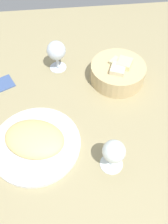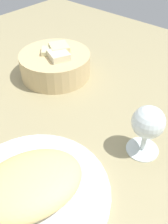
# 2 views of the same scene
# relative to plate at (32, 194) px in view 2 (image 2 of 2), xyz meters

# --- Properties ---
(ground_plane) EXTENTS (1.40, 1.40, 0.02)m
(ground_plane) POSITION_rel_plate_xyz_m (0.12, 0.09, -0.02)
(ground_plane) COLOR tan
(plate) EXTENTS (0.27, 0.27, 0.01)m
(plate) POSITION_rel_plate_xyz_m (0.00, 0.00, 0.00)
(plate) COLOR white
(plate) RESTS_ON ground_plane
(omelette) EXTENTS (0.22, 0.19, 0.05)m
(omelette) POSITION_rel_plate_xyz_m (0.00, 0.00, 0.03)
(omelette) COLOR #E8CC7F
(omelette) RESTS_ON plate
(bread_basket) EXTENTS (0.20, 0.20, 0.09)m
(bread_basket) POSITION_rel_plate_xyz_m (0.30, 0.25, 0.03)
(bread_basket) COLOR #D0B47E
(bread_basket) RESTS_ON ground_plane
(wine_glass_near) EXTENTS (0.07, 0.07, 0.11)m
(wine_glass_near) POSITION_rel_plate_xyz_m (0.22, -0.09, 0.06)
(wine_glass_near) COLOR silver
(wine_glass_near) RESTS_ON ground_plane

